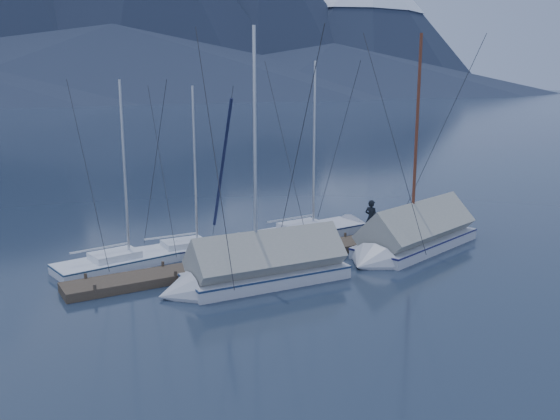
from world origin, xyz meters
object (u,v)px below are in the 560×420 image
at_px(sailboat_covered_near, 409,240).
at_px(sailboat_covered_far, 252,272).
at_px(sailboat_open_right, 321,231).
at_px(sailboat_open_mid, 206,248).
at_px(person, 371,218).
at_px(sailboat_open_left, 139,259).

height_order(sailboat_covered_near, sailboat_covered_far, sailboat_covered_near).
bearing_deg(sailboat_open_right, sailboat_open_mid, 179.54).
distance_m(sailboat_open_mid, person, 7.85).
bearing_deg(sailboat_open_mid, sailboat_covered_near, -30.11).
bearing_deg(sailboat_open_right, person, -67.31).
bearing_deg(sailboat_covered_near, sailboat_open_left, 158.11).
distance_m(sailboat_open_left, sailboat_covered_far, 5.66).
xyz_separation_m(sailboat_open_mid, sailboat_covered_near, (7.96, -4.61, 0.39)).
height_order(sailboat_open_mid, sailboat_open_right, sailboat_open_right).
height_order(sailboat_open_left, sailboat_open_mid, sailboat_open_left).
xyz_separation_m(sailboat_open_left, sailboat_covered_far, (2.85, -4.88, 0.36)).
height_order(sailboat_open_right, sailboat_covered_far, sailboat_covered_far).
relative_size(sailboat_covered_near, person, 6.06).
bearing_deg(sailboat_open_left, person, -13.39).
distance_m(sailboat_covered_far, person, 8.01).
xyz_separation_m(sailboat_open_left, sailboat_open_right, (9.38, 0.10, 0.02)).
height_order(sailboat_open_left, sailboat_open_right, sailboat_open_right).
relative_size(sailboat_open_mid, sailboat_covered_far, 0.78).
xyz_separation_m(sailboat_open_mid, sailboat_covered_far, (-0.30, -5.03, 0.36)).
bearing_deg(sailboat_covered_far, sailboat_covered_near, 2.89).
relative_size(sailboat_open_left, sailboat_covered_near, 0.79).
height_order(sailboat_covered_far, person, sailboat_covered_far).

